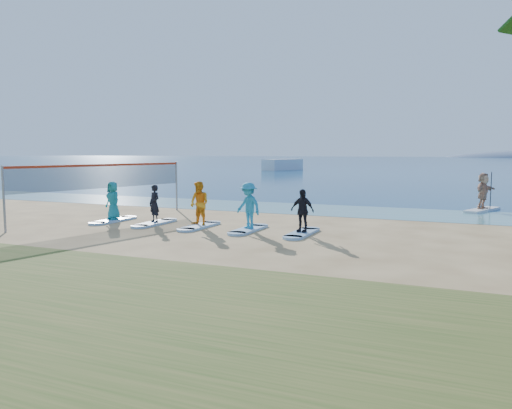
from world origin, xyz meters
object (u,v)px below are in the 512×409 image
at_px(boat_offshore_a, 283,170).
at_px(student_2, 199,203).
at_px(volleyball_net, 104,177).
at_px(surfboard_0, 114,220).
at_px(surfboard_4, 302,233).
at_px(paddleboard, 482,210).
at_px(surfboard_1, 155,223).
at_px(surfboard_2, 200,226).
at_px(student_1, 154,203).
at_px(surfboard_3, 249,230).
at_px(student_3, 248,206).
at_px(paddleboarder, 483,191).
at_px(student_4, 302,211).
at_px(student_0, 113,200).

height_order(boat_offshore_a, student_2, student_2).
xyz_separation_m(volleyball_net, surfboard_0, (0.78, -0.38, -1.86)).
bearing_deg(volleyball_net, surfboard_4, -2.30).
distance_m(paddleboard, surfboard_1, 16.46).
bearing_deg(surfboard_2, surfboard_1, 180.00).
bearing_deg(student_1, surfboard_0, -159.99).
xyz_separation_m(student_1, surfboard_3, (4.29, 0.00, -0.82)).
relative_size(surfboard_3, student_3, 1.25).
bearing_deg(surfboard_0, paddleboarder, 35.74).
distance_m(surfboard_0, surfboard_1, 2.15).
bearing_deg(student_1, volleyball_net, -167.30).
bearing_deg(surfboard_3, paddleboarder, 51.97).
height_order(paddleboard, paddleboarder, paddleboarder).
height_order(surfboard_2, student_4, student_4).
xyz_separation_m(surfboard_0, surfboard_1, (2.15, 0.00, 0.00)).
bearing_deg(paddleboard, surfboard_3, -105.71).
distance_m(paddleboarder, surfboard_2, 14.92).
relative_size(student_0, student_4, 1.04).
bearing_deg(student_2, surfboard_2, 0.00).
bearing_deg(student_4, boat_offshore_a, 120.77).
height_order(student_0, student_4, student_0).
xyz_separation_m(volleyball_net, student_0, (0.78, -0.38, -0.99)).
xyz_separation_m(volleyball_net, student_4, (9.36, -0.38, -1.03)).
relative_size(paddleboarder, surfboard_1, 0.83).
relative_size(student_0, student_1, 1.05).
bearing_deg(student_1, paddleboarder, 60.12).
bearing_deg(student_3, surfboard_1, -158.63).
relative_size(surfboard_0, surfboard_4, 1.00).
bearing_deg(surfboard_4, student_3, 180.00).
bearing_deg(surfboard_2, student_2, 0.00).
bearing_deg(student_4, volleyball_net, -172.68).
bearing_deg(surfboard_4, student_2, 180.00).
distance_m(surfboard_1, student_1, 0.82).
height_order(paddleboarder, student_1, paddleboarder).
relative_size(student_0, surfboard_2, 0.75).
xyz_separation_m(volleyball_net, surfboard_2, (5.07, -0.38, -1.86)).
bearing_deg(student_2, paddleboarder, 60.09).
height_order(boat_offshore_a, student_3, student_3).
bearing_deg(surfboard_0, student_3, 0.00).
bearing_deg(surfboard_2, paddleboard, 45.44).
xyz_separation_m(student_0, student_3, (6.44, 0.00, 0.06)).
bearing_deg(paddleboard, surfboard_2, -112.24).
bearing_deg(surfboard_1, paddleboarder, 40.11).
xyz_separation_m(volleyball_net, student_3, (7.22, -0.38, -0.94)).
xyz_separation_m(surfboard_2, surfboard_4, (4.29, 0.00, 0.00)).
height_order(paddleboarder, student_2, paddleboarder).
bearing_deg(surfboard_1, surfboard_2, 0.00).
bearing_deg(boat_offshore_a, volleyball_net, -61.12).
height_order(student_2, student_3, student_3).
relative_size(volleyball_net, boat_offshore_a, 1.10).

